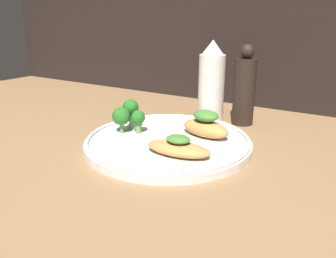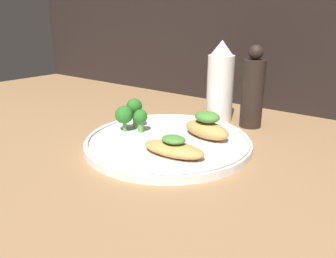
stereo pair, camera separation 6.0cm
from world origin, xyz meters
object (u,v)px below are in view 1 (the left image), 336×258
(broccoli_bunch, at_px, (128,114))
(pepper_grinder, at_px, (244,89))
(plate, at_px, (168,141))
(sauce_bottle, at_px, (211,82))

(broccoli_bunch, height_order, pepper_grinder, pepper_grinder)
(plate, height_order, pepper_grinder, pepper_grinder)
(plate, xyz_separation_m, sauce_bottle, (-0.01, 0.21, 0.08))
(plate, distance_m, sauce_bottle, 0.22)
(broccoli_bunch, bearing_deg, plate, 1.73)
(plate, relative_size, pepper_grinder, 1.74)
(plate, xyz_separation_m, pepper_grinder, (0.07, 0.21, 0.07))
(broccoli_bunch, relative_size, sauce_bottle, 0.34)
(broccoli_bunch, distance_m, pepper_grinder, 0.26)
(sauce_bottle, bearing_deg, plate, -87.24)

